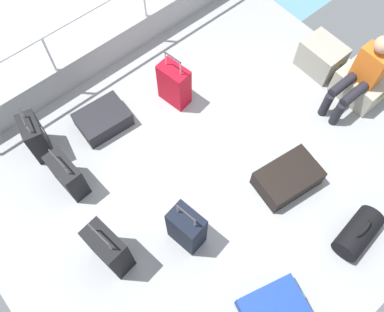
% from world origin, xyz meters
% --- Properties ---
extents(ground_plane, '(4.40, 5.20, 0.06)m').
position_xyz_m(ground_plane, '(0.00, 0.00, -0.03)').
color(ground_plane, '#939699').
extents(gunwale_port, '(0.06, 5.20, 0.45)m').
position_xyz_m(gunwale_port, '(-2.17, 0.00, 0.23)').
color(gunwale_port, '#939699').
rests_on(gunwale_port, ground_plane).
extents(railing_port, '(0.04, 4.20, 1.02)m').
position_xyz_m(railing_port, '(-2.17, 0.00, 0.78)').
color(railing_port, silver).
rests_on(railing_port, ground_plane).
extents(sea_wake, '(12.00, 12.00, 0.01)m').
position_xyz_m(sea_wake, '(-3.60, 0.00, -0.34)').
color(sea_wake, '#598C9E').
rests_on(sea_wake, ground_plane).
extents(cargo_crate_0, '(0.57, 0.41, 0.41)m').
position_xyz_m(cargo_crate_0, '(-0.30, 2.15, 0.21)').
color(cargo_crate_0, gray).
rests_on(cargo_crate_0, ground_plane).
extents(cargo_crate_1, '(0.62, 0.45, 0.37)m').
position_xyz_m(cargo_crate_1, '(0.33, 2.18, 0.19)').
color(cargo_crate_1, '#9E9989').
rests_on(cargo_crate_1, ground_plane).
extents(passenger_seated, '(0.34, 0.66, 1.07)m').
position_xyz_m(passenger_seated, '(0.33, 2.00, 0.56)').
color(passenger_seated, orange).
rests_on(passenger_seated, ground_plane).
extents(suitcase_0, '(0.39, 0.29, 0.80)m').
position_xyz_m(suitcase_0, '(0.36, -0.74, 0.32)').
color(suitcase_0, black).
rests_on(suitcase_0, ground_plane).
extents(suitcase_1, '(0.41, 0.28, 0.82)m').
position_xyz_m(suitcase_1, '(-1.15, 0.33, 0.30)').
color(suitcase_1, '#B70C1E').
rests_on(suitcase_1, ground_plane).
extents(suitcase_2, '(0.56, 0.77, 0.26)m').
position_xyz_m(suitcase_2, '(0.61, 0.56, 0.13)').
color(suitcase_2, black).
rests_on(suitcase_2, ground_plane).
extents(suitcase_3, '(0.41, 0.28, 0.74)m').
position_xyz_m(suitcase_3, '(-1.61, -1.37, 0.29)').
color(suitcase_3, black).
rests_on(suitcase_3, ground_plane).
extents(suitcase_4, '(0.63, 0.73, 0.22)m').
position_xyz_m(suitcase_4, '(1.52, -0.58, 0.11)').
color(suitcase_4, navy).
rests_on(suitcase_4, ground_plane).
extents(suitcase_5, '(0.46, 0.28, 0.90)m').
position_xyz_m(suitcase_5, '(0.03, -1.48, 0.36)').
color(suitcase_5, black).
rests_on(suitcase_5, ground_plane).
extents(suitcase_7, '(0.49, 0.64, 0.23)m').
position_xyz_m(suitcase_7, '(-1.43, -0.59, 0.11)').
color(suitcase_7, black).
rests_on(suitcase_7, ground_plane).
extents(suitcase_8, '(0.46, 0.23, 0.68)m').
position_xyz_m(suitcase_8, '(-0.98, -1.35, 0.26)').
color(suitcase_8, black).
rests_on(suitcase_8, ground_plane).
extents(duffel_bag, '(0.35, 0.60, 0.43)m').
position_xyz_m(duffel_bag, '(1.55, 0.66, 0.15)').
color(duffel_bag, black).
rests_on(duffel_bag, ground_plane).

